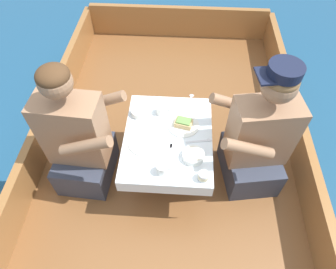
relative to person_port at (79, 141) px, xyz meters
name	(u,v)px	position (x,y,z in m)	size (l,w,h in m)	color
ground_plane	(168,190)	(0.59, 0.06, -0.74)	(60.00, 60.00, 0.00)	navy
boat_deck	(168,180)	(0.59, 0.06, -0.58)	(2.05, 3.69, 0.34)	brown
gunwale_port	(36,152)	(-0.40, 0.06, -0.26)	(0.06, 3.69, 0.30)	#936033
gunwale_starboard	(305,166)	(1.59, 0.06, -0.26)	(0.06, 3.69, 0.30)	#936033
bow_coaming	(178,22)	(0.59, 1.88, -0.24)	(1.93, 0.06, 0.34)	#936033
cockpit_table	(168,141)	(0.59, 0.06, -0.03)	(0.59, 0.74, 0.42)	#B2B2B7
person_port	(79,141)	(0.00, 0.00, 0.00)	(0.54, 0.47, 1.02)	#333847
person_starboard	(257,140)	(1.19, 0.07, 0.01)	(0.57, 0.51, 1.04)	#333847
plate_sandwich	(183,125)	(0.69, 0.16, 0.02)	(0.21, 0.21, 0.01)	silver
plate_bread	(144,144)	(0.44, -0.01, 0.02)	(0.20, 0.20, 0.01)	silver
sandwich	(184,123)	(0.69, 0.16, 0.05)	(0.13, 0.10, 0.05)	tan
bowl_port_near	(193,155)	(0.76, -0.10, 0.04)	(0.14, 0.14, 0.04)	silver
bowl_starboard_near	(139,112)	(0.38, 0.25, 0.04)	(0.11, 0.11, 0.04)	silver
coffee_cup_port	(161,110)	(0.53, 0.27, 0.05)	(0.10, 0.07, 0.06)	silver
coffee_cup_starboard	(162,169)	(0.58, -0.21, 0.05)	(0.10, 0.07, 0.07)	silver
tin_can	(203,176)	(0.82, -0.25, 0.04)	(0.07, 0.07, 0.05)	silver
utensil_spoon_starboard	(180,140)	(0.67, 0.03, 0.02)	(0.09, 0.16, 0.01)	silver
utensil_fork_starboard	(170,152)	(0.62, -0.07, 0.02)	(0.02, 0.17, 0.00)	silver
utensil_knife_port	(132,165)	(0.39, -0.18, 0.02)	(0.02, 0.17, 0.00)	silver
utensil_spoon_port	(203,141)	(0.83, 0.03, 0.02)	(0.17, 0.05, 0.01)	silver
utensil_knife_starboard	(165,102)	(0.55, 0.37, 0.02)	(0.17, 0.05, 0.00)	silver
utensil_spoon_center	(191,99)	(0.74, 0.41, 0.02)	(0.05, 0.17, 0.01)	silver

